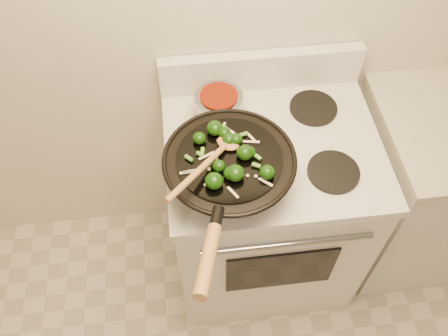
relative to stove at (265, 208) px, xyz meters
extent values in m
cube|color=white|center=(0.00, 0.00, -0.03)|extent=(0.76, 0.64, 0.88)
cube|color=white|center=(0.00, 0.00, 0.43)|extent=(0.78, 0.66, 0.04)
cube|color=white|center=(0.00, 0.30, 0.53)|extent=(0.78, 0.05, 0.16)
cylinder|color=gray|center=(0.00, -0.33, 0.31)|extent=(0.60, 0.02, 0.02)
cube|color=black|center=(0.00, -0.33, 0.08)|extent=(0.42, 0.01, 0.28)
cylinder|color=black|center=(-0.18, -0.15, 0.46)|extent=(0.18, 0.18, 0.01)
cylinder|color=black|center=(0.18, -0.15, 0.46)|extent=(0.18, 0.18, 0.01)
cylinder|color=black|center=(-0.18, 0.15, 0.46)|extent=(0.18, 0.18, 0.01)
cylinder|color=black|center=(0.18, 0.15, 0.46)|extent=(0.18, 0.18, 0.01)
torus|color=black|center=(-0.18, -0.15, 0.59)|extent=(0.43, 0.43, 0.02)
cylinder|color=black|center=(-0.18, -0.15, 0.59)|extent=(0.34, 0.34, 0.01)
cylinder|color=black|center=(-0.24, -0.38, 0.63)|extent=(0.05, 0.08, 0.05)
cylinder|color=#AC7944|center=(-0.28, -0.52, 0.66)|extent=(0.10, 0.23, 0.08)
ellipsoid|color=black|center=(-0.08, -0.23, 0.61)|extent=(0.05, 0.05, 0.04)
cylinder|color=#497329|center=(-0.06, -0.23, 0.60)|extent=(0.02, 0.02, 0.01)
ellipsoid|color=black|center=(-0.15, -0.09, 0.61)|extent=(0.04, 0.04, 0.04)
ellipsoid|color=black|center=(-0.22, -0.19, 0.61)|extent=(0.04, 0.04, 0.03)
ellipsoid|color=black|center=(-0.13, -0.15, 0.61)|extent=(0.05, 0.05, 0.05)
cylinder|color=#497329|center=(-0.12, -0.15, 0.60)|extent=(0.02, 0.02, 0.02)
ellipsoid|color=black|center=(-0.17, -0.23, 0.61)|extent=(0.06, 0.06, 0.05)
ellipsoid|color=black|center=(-0.21, -0.04, 0.61)|extent=(0.05, 0.05, 0.05)
ellipsoid|color=black|center=(-0.27, -0.08, 0.61)|extent=(0.04, 0.04, 0.04)
cylinder|color=#497329|center=(-0.25, -0.08, 0.60)|extent=(0.02, 0.02, 0.01)
ellipsoid|color=black|center=(-0.17, -0.09, 0.61)|extent=(0.04, 0.04, 0.04)
ellipsoid|color=black|center=(-0.24, -0.25, 0.61)|extent=(0.06, 0.06, 0.05)
ellipsoid|color=black|center=(-0.12, -0.15, 0.61)|extent=(0.04, 0.04, 0.03)
cylinder|color=#497329|center=(-0.10, -0.15, 0.60)|extent=(0.02, 0.02, 0.02)
ellipsoid|color=black|center=(-0.18, -0.22, 0.61)|extent=(0.05, 0.05, 0.04)
ellipsoid|color=black|center=(-0.19, -0.06, 0.61)|extent=(0.04, 0.04, 0.04)
cube|color=white|center=(-0.25, -0.23, 0.59)|extent=(0.04, 0.04, 0.00)
cube|color=white|center=(-0.31, -0.19, 0.59)|extent=(0.04, 0.01, 0.00)
cube|color=white|center=(-0.22, -0.14, 0.59)|extent=(0.02, 0.04, 0.00)
cube|color=white|center=(-0.10, -0.10, 0.59)|extent=(0.05, 0.02, 0.00)
cube|color=white|center=(-0.19, -0.02, 0.59)|extent=(0.03, 0.04, 0.00)
cube|color=white|center=(-0.17, -0.04, 0.59)|extent=(0.03, 0.04, 0.00)
cube|color=white|center=(-0.19, -0.28, 0.59)|extent=(0.03, 0.05, 0.00)
cube|color=white|center=(-0.31, -0.19, 0.59)|extent=(0.05, 0.01, 0.00)
cube|color=white|center=(-0.19, -0.09, 0.59)|extent=(0.04, 0.01, 0.00)
cube|color=white|center=(-0.10, -0.08, 0.59)|extent=(0.03, 0.04, 0.00)
cube|color=white|center=(-0.08, -0.26, 0.59)|extent=(0.04, 0.04, 0.00)
cube|color=white|center=(-0.25, -0.14, 0.59)|extent=(0.05, 0.03, 0.00)
cube|color=white|center=(-0.19, -0.08, 0.59)|extent=(0.05, 0.02, 0.00)
cylinder|color=#519530|center=(-0.09, -0.17, 0.60)|extent=(0.03, 0.03, 0.02)
cylinder|color=#519530|center=(-0.24, -0.22, 0.60)|extent=(0.03, 0.01, 0.02)
cylinder|color=#519530|center=(-0.13, -0.07, 0.60)|extent=(0.02, 0.03, 0.01)
cylinder|color=#519530|center=(-0.19, -0.04, 0.60)|extent=(0.03, 0.03, 0.02)
cylinder|color=#519530|center=(-0.26, -0.12, 0.60)|extent=(0.03, 0.03, 0.02)
cylinder|color=#519530|center=(-0.10, -0.20, 0.60)|extent=(0.03, 0.02, 0.02)
cylinder|color=#519530|center=(-0.27, -0.13, 0.60)|extent=(0.03, 0.03, 0.02)
cylinder|color=#519530|center=(-0.31, -0.15, 0.60)|extent=(0.02, 0.03, 0.02)
sphere|color=#F4E9AC|center=(-0.10, -0.20, 0.60)|extent=(0.01, 0.01, 0.01)
sphere|color=#F4E9AC|center=(-0.11, -0.23, 0.60)|extent=(0.01, 0.01, 0.01)
sphere|color=#F4E9AC|center=(-0.25, -0.19, 0.60)|extent=(0.01, 0.01, 0.01)
sphere|color=#F4E9AC|center=(-0.13, -0.23, 0.60)|extent=(0.01, 0.01, 0.01)
ellipsoid|color=#AC7944|center=(-0.18, -0.10, 0.60)|extent=(0.10, 0.09, 0.02)
cylinder|color=#AC7944|center=(-0.28, -0.22, 0.63)|extent=(0.22, 0.25, 0.09)
cylinder|color=gray|center=(-0.18, 0.15, 0.51)|extent=(0.18, 0.18, 0.10)
cylinder|color=#611304|center=(-0.18, 0.15, 0.56)|extent=(0.14, 0.14, 0.01)
cylinder|color=black|center=(-0.17, 0.01, 0.56)|extent=(0.03, 0.11, 0.02)
camera|label=1|loc=(-0.30, -1.04, 1.77)|focal=38.00mm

